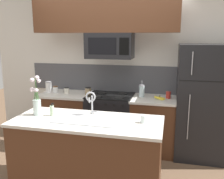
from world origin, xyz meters
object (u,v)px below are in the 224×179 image
object	(u,v)px
banana_bunch	(160,98)
microwave	(110,46)
dish_soap_bottle	(52,110)
sink_faucet	(91,100)
storage_jar_tall	(49,87)
storage_jar_medium	(55,89)
coffee_tin	(168,95)
flower_vase	(37,102)
french_press	(142,91)
spare_glass	(143,119)
stove_range	(110,121)
storage_jar_short	(67,90)
refrigerator	(205,102)
storage_jar_squat	(88,91)

from	to	relation	value
banana_bunch	microwave	bearing A→B (deg)	177.27
microwave	dish_soap_bottle	world-z (taller)	microwave
microwave	sink_faucet	distance (m)	1.21
storage_jar_tall	storage_jar_medium	bearing A→B (deg)	8.38
dish_soap_bottle	storage_jar_medium	bearing A→B (deg)	114.04
coffee_tin	flower_vase	world-z (taller)	flower_vase
storage_jar_medium	dish_soap_bottle	bearing A→B (deg)	-65.96
french_press	dish_soap_bottle	size ratio (longest dim) A/B	1.62
french_press	coffee_tin	size ratio (longest dim) A/B	2.43
flower_vase	banana_bunch	bearing A→B (deg)	37.82
french_press	spare_glass	size ratio (longest dim) A/B	2.95
stove_range	flower_vase	distance (m)	1.51
storage_jar_tall	storage_jar_medium	distance (m)	0.13
flower_vase	coffee_tin	bearing A→B (deg)	37.98
stove_range	storage_jar_short	world-z (taller)	storage_jar_short
stove_range	french_press	distance (m)	0.76
coffee_tin	spare_glass	size ratio (longest dim) A/B	1.22
flower_vase	refrigerator	bearing A→B (deg)	29.41
storage_jar_short	banana_bunch	world-z (taller)	storage_jar_short
stove_range	french_press	bearing A→B (deg)	6.61
coffee_tin	dish_soap_bottle	xyz separation A→B (m)	(-1.41, -1.24, 0.01)
sink_faucet	dish_soap_bottle	distance (m)	0.51
stove_range	coffee_tin	xyz separation A→B (m)	(0.95, 0.05, 0.50)
storage_jar_short	sink_faucet	xyz separation A→B (m)	(0.80, -1.05, 0.15)
storage_jar_squat	sink_faucet	bearing A→B (deg)	-69.27
microwave	french_press	size ratio (longest dim) A/B	2.79
microwave	banana_bunch	distance (m)	1.15
storage_jar_squat	spare_glass	distance (m)	1.60
storage_jar_medium	storage_jar_short	world-z (taller)	storage_jar_medium
banana_bunch	coffee_tin	xyz separation A→B (m)	(0.13, 0.11, 0.03)
storage_jar_short	flower_vase	distance (m)	1.22
storage_jar_tall	flower_vase	size ratio (longest dim) A/B	0.39
storage_jar_tall	storage_jar_short	size ratio (longest dim) A/B	1.86
stove_range	coffee_tin	world-z (taller)	coffee_tin
refrigerator	spare_glass	world-z (taller)	refrigerator
sink_faucet	refrigerator	bearing A→B (deg)	35.30
refrigerator	storage_jar_squat	xyz separation A→B (m)	(-1.90, -0.03, 0.09)
coffee_tin	spare_glass	distance (m)	1.28
refrigerator	storage_jar_short	bearing A→B (deg)	-179.60
storage_jar_short	dish_soap_bottle	xyz separation A→B (m)	(0.33, -1.20, 0.02)
refrigerator	banana_bunch	distance (m)	0.71
storage_jar_short	spare_glass	size ratio (longest dim) A/B	1.16
french_press	flower_vase	world-z (taller)	flower_vase
storage_jar_tall	storage_jar_medium	xyz separation A→B (m)	(0.12, 0.02, -0.04)
storage_jar_short	refrigerator	bearing A→B (deg)	0.40
refrigerator	storage_jar_medium	bearing A→B (deg)	-179.71
sink_faucet	storage_jar_squat	bearing A→B (deg)	110.73
refrigerator	coffee_tin	distance (m)	0.57
coffee_tin	flower_vase	bearing A→B (deg)	-142.02
stove_range	banana_bunch	distance (m)	0.94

